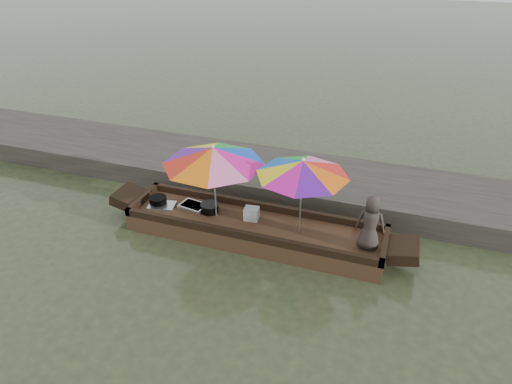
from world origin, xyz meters
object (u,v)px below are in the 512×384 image
(boat_hull, at_px, (254,231))
(tray_scallop, at_px, (162,206))
(umbrella_bow, at_px, (214,182))
(vendor, at_px, (371,223))
(charcoal_grill, at_px, (210,208))
(cooking_pot, at_px, (158,201))
(supply_bag, at_px, (252,214))
(tray_crayfish, at_px, (193,207))
(umbrella_stern, at_px, (301,197))

(boat_hull, relative_size, tray_scallop, 9.50)
(tray_scallop, bearing_deg, umbrella_bow, 2.75)
(vendor, height_order, umbrella_bow, umbrella_bow)
(boat_hull, bearing_deg, charcoal_grill, 174.10)
(cooking_pot, height_order, charcoal_grill, cooking_pot)
(charcoal_grill, bearing_deg, cooking_pot, -173.98)
(boat_hull, relative_size, charcoal_grill, 14.24)
(cooking_pot, xyz_separation_m, tray_scallop, (0.11, -0.04, -0.06))
(tray_scallop, distance_m, umbrella_bow, 1.41)
(cooking_pot, distance_m, supply_bag, 2.02)
(vendor, bearing_deg, tray_crayfish, -1.34)
(charcoal_grill, distance_m, umbrella_bow, 0.72)
(boat_hull, distance_m, charcoal_grill, 1.03)
(cooking_pot, height_order, umbrella_bow, umbrella_bow)
(supply_bag, bearing_deg, boat_hull, -49.70)
(cooking_pot, height_order, tray_scallop, cooking_pot)
(boat_hull, xyz_separation_m, cooking_pot, (-2.12, -0.02, 0.27))
(vendor, xyz_separation_m, umbrella_bow, (-3.00, 0.07, 0.24))
(tray_crayfish, bearing_deg, charcoal_grill, -0.18)
(tray_crayfish, bearing_deg, cooking_pot, -170.88)
(cooking_pot, bearing_deg, tray_crayfish, 9.12)
(charcoal_grill, relative_size, vendor, 0.34)
(boat_hull, height_order, charcoal_grill, charcoal_grill)
(boat_hull, height_order, umbrella_stern, umbrella_stern)
(boat_hull, distance_m, supply_bag, 0.34)
(charcoal_grill, bearing_deg, tray_scallop, -170.99)
(tray_scallop, xyz_separation_m, vendor, (4.19, -0.01, 0.50))
(boat_hull, distance_m, tray_crayfish, 1.39)
(boat_hull, height_order, tray_scallop, tray_scallop)
(tray_scallop, height_order, vendor, vendor)
(tray_crayfish, height_order, tray_scallop, tray_crayfish)
(umbrella_stern, bearing_deg, umbrella_bow, 180.00)
(cooking_pot, height_order, vendor, vendor)
(cooking_pot, xyz_separation_m, supply_bag, (2.02, 0.13, 0.04))
(supply_bag, height_order, umbrella_bow, umbrella_bow)
(supply_bag, relative_size, umbrella_bow, 0.14)
(boat_hull, xyz_separation_m, tray_crayfish, (-1.37, 0.10, 0.22))
(vendor, height_order, umbrella_stern, umbrella_stern)
(charcoal_grill, bearing_deg, umbrella_bow, -29.21)
(charcoal_grill, relative_size, supply_bag, 1.27)
(umbrella_stern, bearing_deg, charcoal_grill, 176.90)
(tray_crayfish, xyz_separation_m, umbrella_stern, (2.28, -0.10, 0.73))
(tray_scallop, bearing_deg, cooking_pot, 158.63)
(boat_hull, relative_size, cooking_pot, 14.20)
(umbrella_bow, height_order, umbrella_stern, same)
(tray_scallop, bearing_deg, supply_bag, 5.25)
(supply_bag, xyz_separation_m, vendor, (2.29, -0.19, 0.40))
(boat_hull, height_order, cooking_pot, cooking_pot)
(supply_bag, bearing_deg, tray_crayfish, -179.39)
(tray_crayfish, height_order, umbrella_bow, umbrella_bow)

